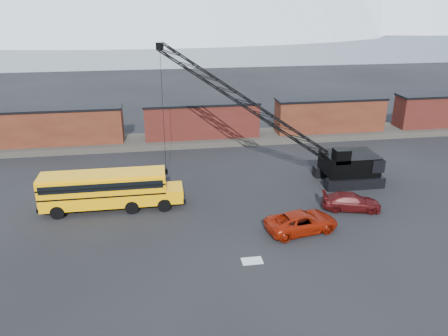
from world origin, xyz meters
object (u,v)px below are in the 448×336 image
object	(u,v)px
crawler_crane	(251,106)
maroon_suv	(351,202)
red_pickup	(302,222)
school_bus	(108,189)

from	to	relation	value
crawler_crane	maroon_suv	bearing A→B (deg)	-48.32
red_pickup	maroon_suv	world-z (taller)	red_pickup
school_bus	red_pickup	size ratio (longest dim) A/B	2.11
maroon_suv	crawler_crane	xyz separation A→B (m)	(-6.94, 7.79, 6.47)
red_pickup	crawler_crane	size ratio (longest dim) A/B	0.27
school_bus	red_pickup	bearing A→B (deg)	-22.39
maroon_suv	red_pickup	bearing A→B (deg)	132.36
school_bus	crawler_crane	world-z (taller)	crawler_crane
school_bus	red_pickup	distance (m)	15.76
school_bus	crawler_crane	bearing A→B (deg)	19.78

